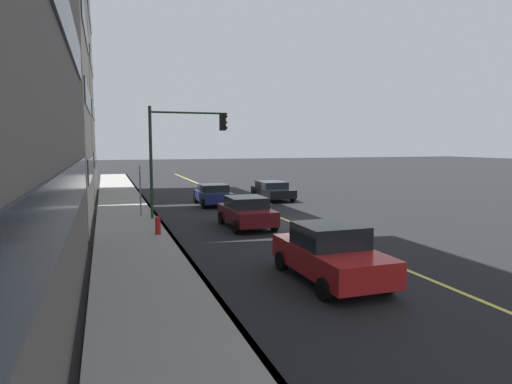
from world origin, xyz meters
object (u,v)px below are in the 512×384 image
at_px(traffic_light_mast, 181,143).
at_px(car_red, 330,253).
at_px(street_sign_post, 140,188).
at_px(car_navy, 213,194).
at_px(car_black, 272,190).
at_px(fire_hydrant, 158,227).
at_px(car_maroon, 247,212).

bearing_deg(traffic_light_mast, car_red, -168.96).
bearing_deg(street_sign_post, car_navy, -51.28).
xyz_separation_m(car_black, fire_hydrant, (-10.61, 9.28, -0.24)).
height_order(car_red, car_navy, car_red).
distance_m(car_maroon, traffic_light_mast, 5.27).
bearing_deg(car_maroon, car_red, 178.51).
bearing_deg(fire_hydrant, street_sign_post, 3.30).
height_order(car_red, car_black, car_red).
bearing_deg(street_sign_post, car_black, -60.95).
distance_m(car_red, fire_hydrant, 8.69).
xyz_separation_m(car_red, car_maroon, (8.77, -0.23, -0.05)).
bearing_deg(traffic_light_mast, car_navy, -30.29).
distance_m(car_maroon, car_navy, 8.12).
distance_m(car_maroon, fire_hydrant, 4.46).
distance_m(car_black, street_sign_post, 11.01).
height_order(car_red, street_sign_post, street_sign_post).
xyz_separation_m(car_red, fire_hydrant, (7.66, 4.08, -0.34)).
bearing_deg(car_black, traffic_light_mast, 129.82).
xyz_separation_m(street_sign_post, fire_hydrant, (-5.29, -0.30, -1.21)).
xyz_separation_m(car_red, car_black, (18.28, -5.20, -0.10)).
bearing_deg(car_red, car_maroon, -1.49).
bearing_deg(car_navy, street_sign_post, 128.72).
relative_size(car_red, car_black, 1.03).
bearing_deg(street_sign_post, fire_hydrant, -176.70).
xyz_separation_m(car_maroon, car_black, (9.51, -4.97, -0.06)).
height_order(car_red, traffic_light_mast, traffic_light_mast).
relative_size(car_navy, car_black, 0.90).
height_order(car_black, traffic_light_mast, traffic_light_mast).
height_order(car_navy, car_black, car_navy).
bearing_deg(car_navy, car_black, -73.42).
height_order(traffic_light_mast, street_sign_post, traffic_light_mast).
bearing_deg(fire_hydrant, car_navy, -26.52).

